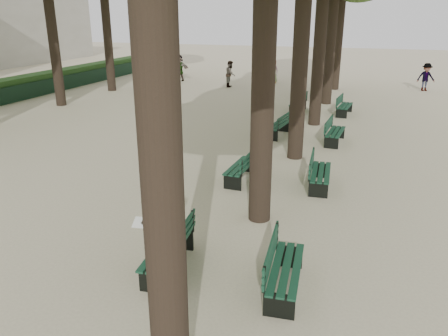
% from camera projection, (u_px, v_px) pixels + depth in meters
% --- Properties ---
extents(ground, '(120.00, 120.00, 0.00)m').
position_uv_depth(ground, '(145.00, 274.00, 8.34)').
color(ground, beige).
rests_on(ground, ground).
extents(bench_left_0, '(0.73, 1.84, 0.92)m').
position_uv_depth(bench_left_0, '(168.00, 257.00, 8.41)').
color(bench_left_0, black).
rests_on(bench_left_0, ground).
extents(bench_left_1, '(0.65, 1.82, 0.92)m').
position_uv_depth(bench_left_1, '(241.00, 172.00, 12.90)').
color(bench_left_1, black).
rests_on(bench_left_1, ground).
extents(bench_left_2, '(0.79, 1.86, 0.92)m').
position_uv_depth(bench_left_2, '(278.00, 129.00, 17.57)').
color(bench_left_2, black).
rests_on(bench_left_2, ground).
extents(bench_left_3, '(0.67, 1.83, 0.92)m').
position_uv_depth(bench_left_3, '(298.00, 106.00, 21.89)').
color(bench_left_3, black).
rests_on(bench_left_3, ground).
extents(bench_right_0, '(0.71, 1.84, 0.92)m').
position_uv_depth(bench_right_0, '(285.00, 277.00, 7.77)').
color(bench_right_0, black).
rests_on(bench_right_0, ground).
extents(bench_right_1, '(0.69, 1.83, 0.92)m').
position_uv_depth(bench_right_1, '(320.00, 178.00, 12.41)').
color(bench_right_1, black).
rests_on(bench_right_1, ground).
extents(bench_right_2, '(0.69, 1.83, 0.92)m').
position_uv_depth(bench_right_2, '(335.00, 136.00, 16.62)').
color(bench_right_2, black).
rests_on(bench_right_2, ground).
extents(bench_right_3, '(0.74, 1.85, 0.92)m').
position_uv_depth(bench_right_3, '(344.00, 109.00, 21.24)').
color(bench_right_3, black).
rests_on(bench_right_3, ground).
extents(man_with_map, '(0.68, 0.80, 1.88)m').
position_uv_depth(man_with_map, '(155.00, 230.00, 8.01)').
color(man_with_map, black).
rests_on(man_with_map, ground).
extents(pedestrian_d, '(0.89, 0.60, 1.69)m').
position_uv_depth(pedestrian_d, '(273.00, 71.00, 30.77)').
color(pedestrian_d, '#262628').
rests_on(pedestrian_d, ground).
extents(pedestrian_a, '(0.45, 0.87, 1.71)m').
position_uv_depth(pedestrian_a, '(230.00, 74.00, 29.06)').
color(pedestrian_a, '#262628').
rests_on(pedestrian_a, ground).
extents(pedestrian_b, '(1.17, 0.67, 1.73)m').
position_uv_depth(pedestrian_b, '(426.00, 77.00, 27.61)').
color(pedestrian_b, '#262628').
rests_on(pedestrian_b, ground).
extents(pedestrian_e, '(1.76, 0.69, 1.86)m').
position_uv_depth(pedestrian_e, '(179.00, 68.00, 31.73)').
color(pedestrian_e, '#262628').
rests_on(pedestrian_e, ground).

